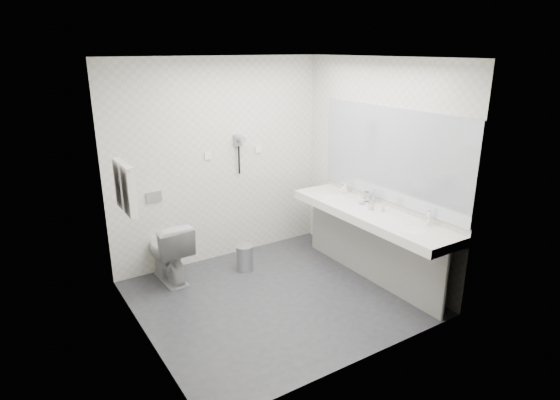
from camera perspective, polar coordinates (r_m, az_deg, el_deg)
floor at (r=5.20m, az=-0.51°, el=-11.79°), size 2.80×2.80×0.00m
ceiling at (r=4.51m, az=-0.61°, el=16.94°), size 2.80×2.80×0.00m
wall_back at (r=5.81m, az=-7.40°, el=4.61°), size 2.80×0.00×2.80m
wall_front at (r=3.72m, az=10.14°, el=-3.32°), size 2.80×0.00×2.80m
wall_left at (r=4.17m, az=-17.10°, el=-1.50°), size 0.00×2.60×2.60m
wall_right at (r=5.55m, az=11.83°, el=3.73°), size 0.00×2.60×2.60m
vanity_counter at (r=5.35m, az=10.88°, el=-1.78°), size 0.55×2.20×0.10m
vanity_panel at (r=5.53m, az=10.81°, el=-5.87°), size 0.03×2.15×0.75m
vanity_post_near at (r=4.93m, az=19.42°, el=-9.73°), size 0.06×0.06×0.75m
vanity_post_far at (r=6.28m, az=4.54°, el=-2.62°), size 0.06×0.06×0.75m
mirror at (r=5.35m, az=13.33°, el=5.31°), size 0.02×2.20×1.05m
basin_near at (r=4.93m, az=16.06°, el=-3.53°), size 0.40×0.31×0.05m
basin_far at (r=5.80m, az=6.53°, el=0.38°), size 0.40×0.31×0.05m
faucet_near at (r=5.04m, az=17.63°, el=-2.11°), size 0.04×0.04×0.15m
faucet_far at (r=5.90m, az=8.04°, el=1.52°), size 0.04×0.04×0.15m
soap_bottle_a at (r=5.34m, az=11.04°, el=-0.69°), size 0.05×0.05×0.10m
soap_bottle_b at (r=5.53m, az=9.89°, el=0.02°), size 0.09×0.09×0.10m
soap_bottle_c at (r=5.33m, az=12.40°, el=-0.82°), size 0.05×0.05×0.10m
glass_left at (r=5.55m, az=11.10°, el=0.14°), size 0.08×0.08×0.12m
glass_right at (r=5.63m, az=10.49°, el=0.40°), size 0.07×0.07×0.12m
toilet at (r=5.56m, az=-13.46°, el=-6.04°), size 0.44×0.73×0.73m
flush_plate at (r=5.58m, az=-15.10°, el=0.36°), size 0.18×0.02×0.12m
pedal_bin at (r=5.75m, az=-4.33°, el=-7.08°), size 0.23×0.23×0.30m
bin_lid at (r=5.69m, az=-4.37°, el=-5.66°), size 0.21×0.21×0.02m
towel_rail at (r=4.61m, az=-18.76°, el=4.08°), size 0.02×0.62×0.02m
towel_near at (r=4.54m, az=-17.91°, el=1.06°), size 0.07×0.24×0.48m
towel_far at (r=4.80m, az=-18.80°, el=1.88°), size 0.07×0.24×0.48m
dryer_cradle at (r=5.84m, az=-5.14°, el=7.27°), size 0.10×0.04×0.14m
dryer_barrel at (r=5.77m, az=-4.82°, el=7.45°), size 0.08×0.14×0.08m
dryer_cord at (r=5.88m, az=-5.00°, el=4.85°), size 0.02×0.02×0.35m
switch_plate_a at (r=5.72m, az=-8.75°, el=5.36°), size 0.09×0.02×0.09m
switch_plate_b at (r=6.02m, az=-2.64°, el=6.20°), size 0.09×0.02×0.09m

